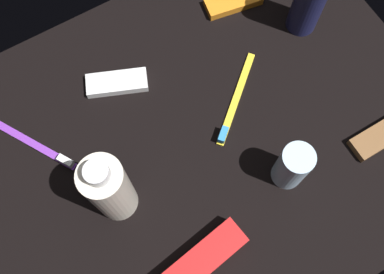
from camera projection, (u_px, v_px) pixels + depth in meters
ground_plane at (192, 144)px, 74.35cm from camera, size 84.00×64.00×1.20cm
bodywash_bottle at (110, 189)px, 62.60cm from camera, size 6.12×6.12×18.38cm
deodorant_stick at (292, 166)px, 67.40cm from camera, size 4.90×4.90×9.75cm
toothbrush_purple at (35, 144)px, 73.07cm from camera, size 10.20×16.10×2.10cm
toothbrush_yellow at (235, 103)px, 75.55cm from camera, size 14.55×12.50×2.10cm
toothpaste_box_red at (194, 268)px, 65.62cm from camera, size 18.06×6.96×3.20cm
snack_bar_orange at (233, 2)px, 82.19cm from camera, size 10.94×5.76×1.50cm
snack_bar_brown at (380, 136)px, 73.40cm from camera, size 10.41×4.02×1.50cm
snack_bar_white at (117, 83)px, 76.66cm from camera, size 11.14×7.70×1.50cm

